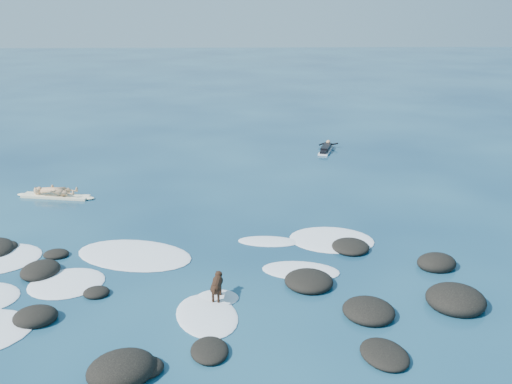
{
  "coord_description": "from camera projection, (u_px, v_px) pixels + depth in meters",
  "views": [
    {
      "loc": [
        1.32,
        -14.53,
        7.13
      ],
      "look_at": [
        1.99,
        4.0,
        0.9
      ],
      "focal_mm": 40.0,
      "sensor_mm": 36.0,
      "label": 1
    }
  ],
  "objects": [
    {
      "name": "standing_surfer_rig",
      "position": [
        54.0,
        180.0,
        21.54
      ],
      "size": [
        3.12,
        1.02,
        1.78
      ],
      "rotation": [
        0.0,
        0.0,
        -0.19
      ],
      "color": "#FDF4CA",
      "rests_on": "ground"
    },
    {
      "name": "ground",
      "position": [
        190.0,
        268.0,
        15.99
      ],
      "size": [
        160.0,
        160.0,
        0.0
      ],
      "primitive_type": "plane",
      "color": "#0A2642",
      "rests_on": "ground"
    },
    {
      "name": "dog",
      "position": [
        217.0,
        284.0,
        14.19
      ],
      "size": [
        0.33,
        1.03,
        0.65
      ],
      "rotation": [
        0.0,
        0.0,
        1.46
      ],
      "color": "black",
      "rests_on": "ground"
    },
    {
      "name": "breaking_foam",
      "position": [
        111.0,
        281.0,
        15.27
      ],
      "size": [
        13.08,
        8.07,
        0.12
      ],
      "color": "white",
      "rests_on": "ground"
    },
    {
      "name": "reef_rocks",
      "position": [
        239.0,
        297.0,
        14.21
      ],
      "size": [
        14.38,
        7.93,
        0.61
      ],
      "color": "black",
      "rests_on": "ground"
    },
    {
      "name": "paddling_surfer_rig",
      "position": [
        326.0,
        148.0,
        28.46
      ],
      "size": [
        1.27,
        2.27,
        0.4
      ],
      "rotation": [
        0.0,
        0.0,
        1.26
      ],
      "color": "white",
      "rests_on": "ground"
    }
  ]
}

